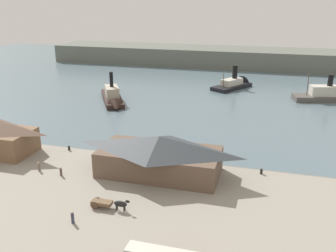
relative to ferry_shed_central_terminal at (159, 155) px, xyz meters
name	(u,v)px	position (x,y,z in m)	size (l,w,h in m)	color
ground_plane	(188,159)	(2.95, 9.96, -4.71)	(320.00, 320.00, 0.00)	slate
quay_promenade	(155,215)	(2.95, -12.04, -4.11)	(110.00, 36.00, 1.20)	gray
seawall_edge	(184,164)	(2.95, 6.36, -4.21)	(110.00, 0.80, 1.00)	slate
ferry_shed_central_terminal	(159,155)	(0.00, 0.00, 0.00)	(21.10, 10.34, 6.90)	brown
horse_cart	(109,203)	(-3.68, -13.14, -2.58)	(5.89, 1.44, 1.87)	brown
pedestrian_walking_west	(73,218)	(-6.91, -17.81, -2.71)	(0.43, 0.43, 1.75)	#33384C
pedestrian_near_cart	(61,172)	(-16.06, -5.53, -2.77)	(0.40, 0.40, 1.61)	#4C3D33
pedestrian_walking_east	(39,167)	(-20.80, -4.88, -2.72)	(0.43, 0.43, 1.72)	#6B5B4C
mooring_post_center_west	(106,152)	(-12.56, 5.04, -3.06)	(0.44, 0.44, 0.90)	black
mooring_post_center_east	(261,171)	(17.17, 4.58, -3.06)	(0.44, 0.44, 0.90)	black
mooring_post_west	(69,148)	(-20.58, 5.04, -3.06)	(0.44, 0.44, 0.90)	black
ferry_outer_harbor	(113,98)	(-28.23, 44.28, -3.24)	(15.19, 21.63, 10.66)	black
ferry_moored_east	(333,96)	(36.30, 65.45, -3.14)	(21.81, 10.68, 10.50)	#514C47
ferry_mid_harbor	(236,84)	(5.36, 75.60, -3.45)	(13.99, 18.11, 10.14)	black
far_headland	(241,58)	(2.95, 119.96, -0.71)	(180.00, 24.00, 8.00)	#60665B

